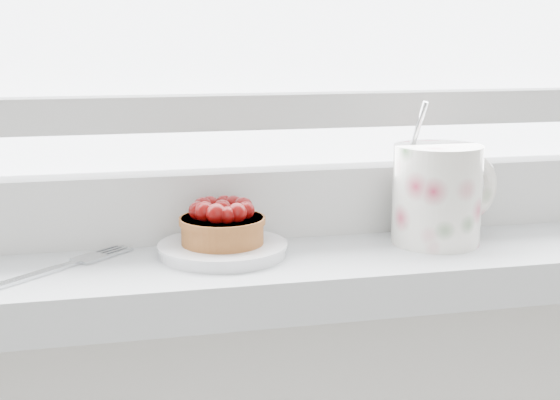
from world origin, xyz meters
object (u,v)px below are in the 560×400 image
object	(u,v)px
floral_mug	(439,192)
fork	(47,271)
raspberry_tart	(222,223)
saucer	(223,249)

from	to	relation	value
floral_mug	fork	world-z (taller)	floral_mug
floral_mug	fork	distance (m)	0.38
fork	floral_mug	bearing A→B (deg)	2.75
raspberry_tart	saucer	bearing A→B (deg)	-68.70
saucer	raspberry_tart	world-z (taller)	raspberry_tart
raspberry_tart	fork	xyz separation A→B (m)	(-0.16, -0.02, -0.03)
saucer	raspberry_tart	bearing A→B (deg)	111.30
floral_mug	fork	bearing A→B (deg)	-177.25
floral_mug	raspberry_tart	bearing A→B (deg)	179.29
saucer	raspberry_tart	size ratio (longest dim) A/B	1.51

